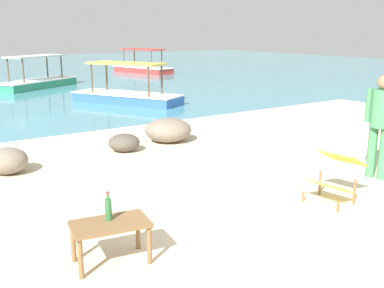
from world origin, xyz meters
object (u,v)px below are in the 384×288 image
(boat_blue, at_px, (127,94))
(low_bench_table, at_px, (110,229))
(boat_red, at_px, (143,68))
(person_standing, at_px, (381,119))
(boat_green, at_px, (37,81))
(deck_chair_near, at_px, (336,173))
(bottle, at_px, (108,209))

(boat_blue, bearing_deg, low_bench_table, -55.58)
(low_bench_table, distance_m, boat_red, 21.26)
(person_standing, bearing_deg, boat_green, 80.12)
(low_bench_table, bearing_deg, person_standing, 11.59)
(boat_red, height_order, boat_green, same)
(boat_blue, bearing_deg, person_standing, -29.85)
(low_bench_table, relative_size, boat_green, 0.22)
(person_standing, relative_size, boat_blue, 0.43)
(low_bench_table, height_order, boat_green, boat_green)
(deck_chair_near, distance_m, boat_blue, 9.66)
(bottle, distance_m, boat_green, 15.44)
(deck_chair_near, bearing_deg, bottle, -12.18)
(bottle, distance_m, person_standing, 4.61)
(boat_green, bearing_deg, boat_blue, -108.57)
(bottle, bearing_deg, low_bench_table, -103.13)
(bottle, bearing_deg, boat_blue, 62.64)
(low_bench_table, distance_m, boat_green, 15.50)
(low_bench_table, xyz_separation_m, boat_green, (3.62, 15.07, -0.11))
(deck_chair_near, xyz_separation_m, person_standing, (1.33, 0.27, 0.56))
(deck_chair_near, xyz_separation_m, boat_green, (0.35, 15.17, -0.13))
(bottle, height_order, deck_chair_near, bottle)
(person_standing, relative_size, boat_red, 0.42)
(boat_red, bearing_deg, person_standing, -32.27)
(low_bench_table, bearing_deg, bottle, 86.35)
(bottle, bearing_deg, deck_chair_near, -2.94)
(boat_blue, bearing_deg, boat_red, 120.65)
(deck_chair_near, height_order, person_standing, person_standing)
(boat_green, bearing_deg, low_bench_table, -134.40)
(boat_red, relative_size, boat_blue, 1.02)
(bottle, xyz_separation_m, boat_green, (3.61, 15.01, -0.30))
(person_standing, distance_m, boat_green, 14.95)
(low_bench_table, relative_size, boat_blue, 0.22)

